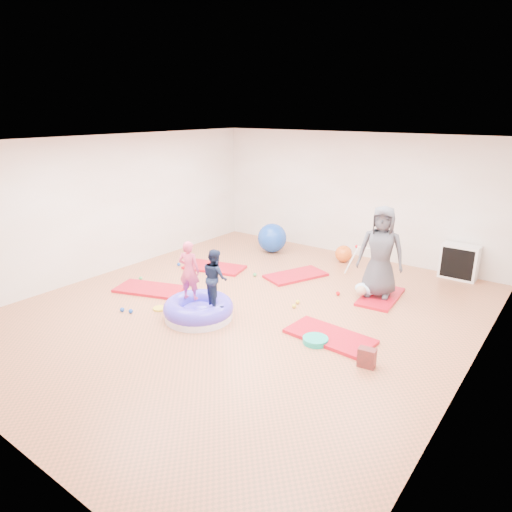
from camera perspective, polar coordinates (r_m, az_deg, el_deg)
The scene contains 19 objects.
room at distance 7.35m, azimuth -1.40°, elevation 3.13°, with size 7.01×8.01×2.81m.
gym_mat_front_left at distance 8.88m, azimuth -13.12°, elevation -4.04°, with size 1.27×0.64×0.05m, color #BD0730.
gym_mat_mid_left at distance 9.85m, azimuth -5.22°, elevation -1.42°, with size 1.27×0.63×0.05m, color #BD0730.
gym_mat_center_back at distance 9.38m, azimuth 4.99°, elevation -2.43°, with size 1.24×0.62×0.05m, color #BD0730.
gym_mat_right at distance 7.02m, azimuth 9.21°, elevation -9.88°, with size 1.30×0.65×0.05m, color #BD0730.
gym_mat_rear_right at distance 8.62m, azimuth 15.30°, elevation -4.92°, with size 1.19×0.59×0.05m, color #BD0730.
inflatable_cushion at distance 7.57m, azimuth -7.20°, elevation -6.69°, with size 1.15×1.15×0.36m.
child_pink at distance 7.47m, azimuth -8.37°, elevation -1.43°, with size 0.36×0.24×0.99m, color #D44169.
child_navy at distance 7.20m, azimuth -5.15°, elevation -2.31°, with size 0.45×0.35×0.92m, color #121B38.
adult_caregiver at distance 8.35m, azimuth 15.34°, elevation 0.51°, with size 0.80×0.52×1.64m, color #3D3F48.
infant at distance 8.49m, azimuth 13.38°, elevation -4.09°, with size 0.38×0.39×0.23m.
ball_pit_balls at distance 8.56m, azimuth -4.62°, elevation -4.37°, with size 3.63×2.90×0.08m.
exercise_ball_blue at distance 10.88m, azimuth 2.03°, elevation 2.27°, with size 0.69×0.69×0.69m, color #1340AC.
exercise_ball_orange at distance 10.38m, azimuth 10.89°, elevation 0.28°, with size 0.38×0.38×0.38m, color orange.
infant_play_gym at distance 9.68m, azimuth 13.84°, elevation -0.07°, with size 0.73×0.69×0.56m.
cube_shelf at distance 10.01m, azimuth 24.05°, elevation -0.66°, with size 0.71×0.35×0.71m.
balance_disc at distance 6.85m, azimuth 7.44°, elevation -10.41°, with size 0.38×0.38×0.08m, color #14AD98.
backpack at distance 6.36m, azimuth 13.68°, elevation -12.24°, with size 0.23×0.14×0.26m, color maroon.
yellow_toy at distance 8.03m, azimuth -11.98°, elevation -6.44°, with size 0.22×0.22×0.03m, color gold.
Camera 1 is at (4.39, -5.60, 3.27)m, focal length 32.00 mm.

